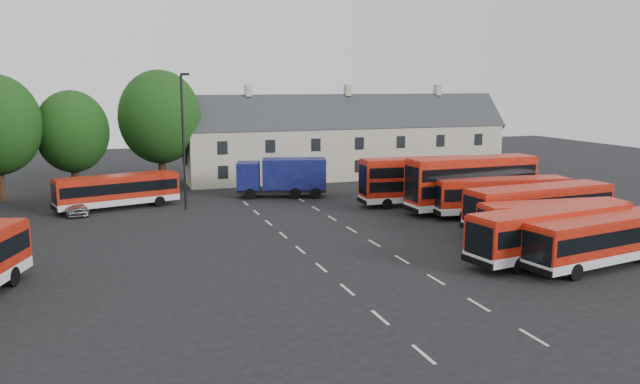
{
  "coord_description": "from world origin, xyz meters",
  "views": [
    {
      "loc": [
        -10.91,
        -33.8,
        10.14
      ],
      "look_at": [
        3.83,
        9.45,
        2.2
      ],
      "focal_mm": 35.0,
      "sensor_mm": 36.0,
      "label": 1
    }
  ],
  "objects": [
    {
      "name": "ground",
      "position": [
        0.0,
        0.0,
        0.0
      ],
      "size": [
        140.0,
        140.0,
        0.0
      ],
      "primitive_type": "plane",
      "color": "black",
      "rests_on": "ground"
    },
    {
      "name": "lane_markings",
      "position": [
        2.5,
        2.0,
        0.01
      ],
      "size": [
        5.15,
        33.8,
        0.01
      ],
      "color": "beige",
      "rests_on": "ground"
    },
    {
      "name": "terrace_houses",
      "position": [
        14.0,
        30.0,
        3.86
      ],
      "size": [
        35.7,
        7.13,
        10.06
      ],
      "color": "beige",
      "rests_on": "ground"
    },
    {
      "name": "bus_row_a",
      "position": [
        14.82,
        -6.91,
        1.72
      ],
      "size": [
        10.34,
        3.98,
        2.85
      ],
      "rotation": [
        0.0,
        0.0,
        0.17
      ],
      "color": "silver",
      "rests_on": "ground"
    },
    {
      "name": "bus_row_b",
      "position": [
        13.02,
        -4.92,
        1.84
      ],
      "size": [
        11.1,
        4.11,
        3.07
      ],
      "rotation": [
        0.0,
        0.0,
        0.15
      ],
      "color": "silver",
      "rests_on": "ground"
    },
    {
      "name": "bus_row_c",
      "position": [
        15.7,
        -1.93,
        1.65
      ],
      "size": [
        9.9,
        3.2,
        2.75
      ],
      "rotation": [
        0.0,
        0.0,
        -0.1
      ],
      "color": "silver",
      "rests_on": "ground"
    },
    {
      "name": "bus_row_d",
      "position": [
        17.26,
        1.53,
        1.9
      ],
      "size": [
        11.34,
        3.4,
        3.16
      ],
      "rotation": [
        0.0,
        0.0,
        0.07
      ],
      "color": "silver",
      "rests_on": "ground"
    },
    {
      "name": "bus_row_e",
      "position": [
        17.54,
        6.39,
        1.81
      ],
      "size": [
        10.87,
        3.93,
        3.01
      ],
      "rotation": [
        0.0,
        0.0,
        -0.14
      ],
      "color": "silver",
      "rests_on": "ground"
    },
    {
      "name": "bus_dd_south",
      "position": [
        16.32,
        8.68,
        2.52
      ],
      "size": [
        10.86,
        2.81,
        4.43
      ],
      "rotation": [
        0.0,
        0.0,
        0.03
      ],
      "color": "silver",
      "rests_on": "ground"
    },
    {
      "name": "bus_dd_north",
      "position": [
        13.65,
        12.69,
        2.29
      ],
      "size": [
        9.93,
        2.88,
        4.02
      ],
      "rotation": [
        0.0,
        0.0,
        -0.06
      ],
      "color": "silver",
      "rests_on": "ground"
    },
    {
      "name": "bus_north",
      "position": [
        -10.41,
        19.18,
        1.67
      ],
      "size": [
        10.04,
        4.75,
        2.77
      ],
      "rotation": [
        0.0,
        0.0,
        0.27
      ],
      "color": "silver",
      "rests_on": "ground"
    },
    {
      "name": "box_truck",
      "position": [
        3.92,
        20.11,
        1.96
      ],
      "size": [
        8.34,
        4.58,
        3.49
      ],
      "rotation": [
        0.0,
        0.0,
        -0.28
      ],
      "color": "black",
      "rests_on": "ground"
    },
    {
      "name": "silver_car",
      "position": [
        -13.7,
        18.02,
        0.71
      ],
      "size": [
        2.4,
        4.39,
        1.42
      ],
      "primitive_type": "imported",
      "rotation": [
        0.0,
        0.0,
        0.18
      ],
      "color": "#A4A7AC",
      "rests_on": "ground"
    },
    {
      "name": "lamppost",
      "position": [
        -5.17,
        16.99,
        5.86
      ],
      "size": [
        0.76,
        0.47,
        10.99
      ],
      "rotation": [
        0.0,
        0.0,
        -0.32
      ],
      "color": "black",
      "rests_on": "ground"
    }
  ]
}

